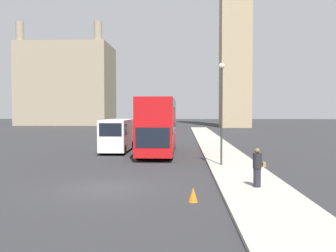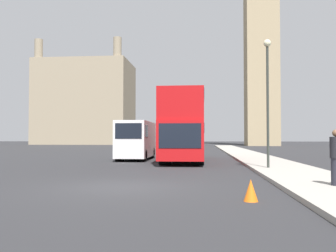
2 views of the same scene
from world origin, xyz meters
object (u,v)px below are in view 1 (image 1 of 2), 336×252
red_double_decker_bus (158,123)px  pedestrian (257,168)px  street_lamp (222,99)px  white_van (117,135)px  parked_sedan (145,128)px

red_double_decker_bus → pedestrian: size_ratio=6.58×
red_double_decker_bus → pedestrian: bearing=-69.3°
street_lamp → red_double_decker_bus: bearing=121.5°
red_double_decker_bus → white_van: (-3.53, 1.05, -0.99)m
red_double_decker_bus → parked_sedan: red_double_decker_bus is taller
red_double_decker_bus → pedestrian: (5.22, -13.79, -1.46)m
white_van → street_lamp: street_lamp is taller
red_double_decker_bus → pedestrian: red_double_decker_bus is taller
red_double_decker_bus → parked_sedan: 30.16m
white_van → pedestrian: (8.75, -14.84, -0.47)m
street_lamp → parked_sedan: (-8.47, 36.93, -3.49)m
white_van → red_double_decker_bus: bearing=-16.6°
pedestrian → red_double_decker_bus: bearing=110.7°
pedestrian → street_lamp: bearing=97.4°
street_lamp → parked_sedan: bearing=102.9°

